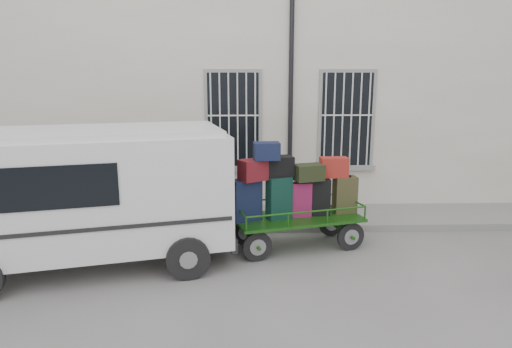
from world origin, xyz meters
The scene contains 5 objects.
ground centered at (0.00, 0.00, 0.00)m, with size 80.00×80.00×0.00m, color slate.
building centered at (0.00, 5.50, 3.00)m, with size 24.00×5.15×6.00m.
sidewalk centered at (0.00, 2.20, 0.07)m, with size 24.00×1.70×0.15m, color gray.
luggage_cart centered at (0.78, 0.51, 1.03)m, with size 2.90×1.68×2.10m.
van centered at (-2.83, -0.21, 1.38)m, with size 5.10×3.06×2.41m.
Camera 1 is at (-0.20, -7.85, 3.29)m, focal length 32.00 mm.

